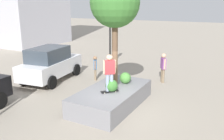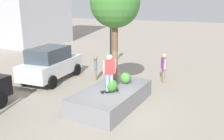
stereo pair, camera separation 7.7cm
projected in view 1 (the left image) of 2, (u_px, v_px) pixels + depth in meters
ground_plane at (114, 110)px, 10.83m from camera, size 120.00×120.00×0.00m
planter_ledge at (112, 97)px, 11.22m from camera, size 4.39×2.24×0.83m
plaza_tree at (115, 4)px, 10.67m from camera, size 2.24×2.24×4.96m
boxwood_shrub at (125, 78)px, 11.82m from camera, size 0.55×0.55×0.55m
hedge_clump at (112, 86)px, 10.69m from camera, size 0.56×0.56×0.56m
skateboard at (110, 91)px, 10.65m from camera, size 0.74×0.69×0.07m
skateboarder at (110, 70)px, 10.40m from camera, size 0.44×0.45×1.64m
police_car at (50, 64)px, 14.85m from camera, size 4.74×2.63×2.10m
traffic_light_corner at (110, 29)px, 17.19m from camera, size 0.37×0.33×4.25m
pedestrian_crossing at (95, 66)px, 14.96m from camera, size 0.46×0.36×1.52m
bystander_watching at (163, 66)px, 14.46m from camera, size 0.52×0.44×1.79m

